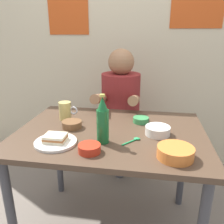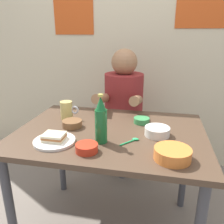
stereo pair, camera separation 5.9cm
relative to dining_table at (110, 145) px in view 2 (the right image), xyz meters
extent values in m
cube|color=beige|center=(0.00, 1.05, 0.65)|extent=(4.40, 0.08, 2.60)
cube|color=#CC4C19|center=(0.58, 1.01, 0.87)|extent=(0.44, 0.01, 0.39)
cube|color=#CC4C19|center=(-0.57, 1.01, 0.92)|extent=(0.39, 0.01, 0.59)
cube|color=#4C3828|center=(0.00, 0.00, 0.08)|extent=(1.10, 0.80, 0.03)
cylinder|color=#3F3F44|center=(-0.49, -0.34, -0.29)|extent=(0.05, 0.05, 0.71)
cylinder|color=#3F3F44|center=(-0.49, 0.34, -0.29)|extent=(0.05, 0.05, 0.71)
cylinder|color=#3F3F44|center=(0.49, 0.34, -0.29)|extent=(0.05, 0.05, 0.71)
cylinder|color=#4C4C51|center=(-0.02, 0.63, -0.44)|extent=(0.08, 0.08, 0.41)
cylinder|color=brown|center=(-0.02, 0.63, -0.22)|extent=(0.34, 0.34, 0.04)
cylinder|color=maroon|center=(-0.02, 0.63, 0.06)|extent=(0.32, 0.32, 0.52)
sphere|color=#A0704C|center=(-0.02, 0.63, 0.42)|extent=(0.21, 0.21, 0.21)
cylinder|color=#A0704C|center=(-0.15, 0.38, 0.18)|extent=(0.07, 0.31, 0.14)
cylinder|color=#A0704C|center=(0.11, 0.38, 0.18)|extent=(0.07, 0.31, 0.14)
cylinder|color=silver|center=(-0.26, -0.21, 0.10)|extent=(0.22, 0.22, 0.01)
cube|color=beige|center=(-0.26, -0.21, 0.11)|extent=(0.11, 0.09, 0.01)
cube|color=#9E592D|center=(-0.26, -0.21, 0.13)|extent=(0.11, 0.09, 0.01)
cube|color=beige|center=(-0.26, -0.21, 0.14)|extent=(0.11, 0.09, 0.01)
cylinder|color=#D1BC66|center=(-0.33, 0.14, 0.15)|extent=(0.08, 0.08, 0.12)
torus|color=silver|center=(-0.27, 0.14, 0.16)|extent=(0.06, 0.01, 0.06)
cylinder|color=#19602D|center=(-0.02, -0.15, 0.18)|extent=(0.06, 0.06, 0.18)
cone|color=#19602D|center=(-0.02, -0.15, 0.31)|extent=(0.05, 0.05, 0.07)
cylinder|color=#BFB74C|center=(-0.02, -0.15, 0.35)|extent=(0.03, 0.03, 0.01)
cylinder|color=red|center=(-0.06, -0.27, 0.11)|extent=(0.11, 0.11, 0.04)
cylinder|color=#A33521|center=(-0.06, -0.27, 0.12)|extent=(0.09, 0.09, 0.02)
cylinder|color=silver|center=(0.27, -0.01, 0.12)|extent=(0.14, 0.14, 0.05)
cylinder|color=tan|center=(0.27, -0.01, 0.13)|extent=(0.11, 0.11, 0.02)
cylinder|color=#388C4C|center=(0.17, 0.16, 0.11)|extent=(0.10, 0.10, 0.03)
cylinder|color=#5B643A|center=(0.17, 0.16, 0.12)|extent=(0.08, 0.08, 0.02)
cylinder|color=brown|center=(-0.24, 0.01, 0.11)|extent=(0.12, 0.12, 0.04)
cylinder|color=brown|center=(-0.24, 0.01, 0.12)|extent=(0.10, 0.10, 0.02)
cylinder|color=orange|center=(0.35, -0.26, 0.12)|extent=(0.17, 0.17, 0.05)
cylinder|color=#B25B2D|center=(0.35, -0.26, 0.13)|extent=(0.14, 0.14, 0.02)
cylinder|color=#26A559|center=(0.13, -0.14, 0.10)|extent=(0.08, 0.09, 0.01)
ellipsoid|color=#26A559|center=(0.16, -0.10, 0.10)|extent=(0.04, 0.02, 0.01)
camera|label=1|loc=(0.21, -1.24, 0.65)|focal=37.33mm
camera|label=2|loc=(0.27, -1.23, 0.65)|focal=37.33mm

